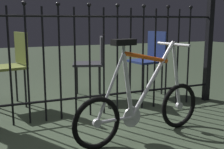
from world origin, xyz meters
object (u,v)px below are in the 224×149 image
at_px(chair_navy, 151,56).
at_px(chair_charcoal, 93,60).
at_px(chair_olive, 13,61).
at_px(bicycle, 142,104).

relative_size(chair_navy, chair_charcoal, 1.07).
relative_size(chair_olive, chair_navy, 1.01).
distance_m(chair_olive, chair_navy, 1.88).
distance_m(chair_olive, chair_charcoal, 1.05).
xyz_separation_m(chair_navy, chair_charcoal, (-0.83, 0.12, -0.03)).
distance_m(chair_navy, chair_charcoal, 0.84).
height_order(bicycle, chair_navy, chair_navy).
bearing_deg(chair_navy, chair_charcoal, 172.05).
xyz_separation_m(chair_olive, chair_charcoal, (1.05, 0.03, -0.04)).
bearing_deg(chair_navy, chair_olive, 177.26).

